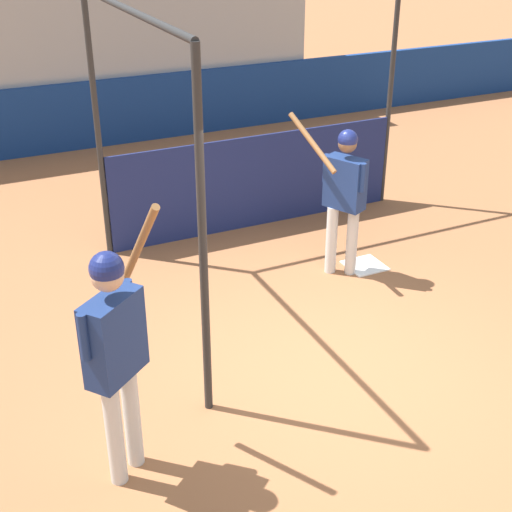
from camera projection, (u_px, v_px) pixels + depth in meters
name	position (u px, v px, depth m)	size (l,w,h in m)	color
ground_plane	(332.00, 370.00, 6.72)	(60.00, 60.00, 0.00)	#935B38
outfield_wall	(115.00, 112.00, 12.53)	(24.00, 0.12, 1.16)	navy
bleacher_section	(81.00, 33.00, 13.72)	(7.60, 4.00, 3.24)	#9E9E99
batting_cage	(277.00, 147.00, 8.63)	(4.12, 3.39, 3.15)	#282828
home_plate	(365.00, 266.00, 8.58)	(0.44, 0.44, 0.02)	white
player_batter	(344.00, 189.00, 7.97)	(0.70, 0.75, 1.88)	silver
player_waiting	(115.00, 344.00, 5.02)	(0.67, 0.75, 2.19)	silver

